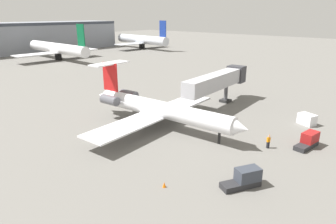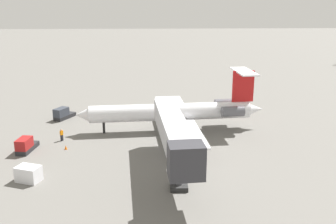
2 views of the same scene
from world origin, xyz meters
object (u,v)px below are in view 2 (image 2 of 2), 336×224
Objects in this scene: regional_jet at (177,111)px; traffic_cone_near at (66,147)px; ground_crew_marshaller at (62,135)px; cargo_container_uld at (28,174)px; baggage_tug_trailing at (26,145)px; jet_bridge at (175,135)px; baggage_tug_lead at (63,114)px; traffic_cone_mid at (103,108)px.

regional_jet is 16.65m from traffic_cone_near.
cargo_container_uld is at bearing -3.65° from ground_crew_marshaller.
baggage_tug_trailing is at bearing -43.86° from ground_crew_marshaller.
jet_bridge is 27.71m from baggage_tug_lead.
traffic_cone_near is at bearing -7.65° from traffic_cone_mid.
baggage_tug_lead is (-10.04, -2.05, -0.02)m from ground_crew_marshaller.
ground_crew_marshaller is at bearing 11.56° from baggage_tug_lead.
baggage_tug_lead is at bearing -166.15° from traffic_cone_near.
baggage_tug_lead is 22.23m from cargo_container_uld.
cargo_container_uld is (22.19, 1.28, -0.00)m from baggage_tug_lead.
traffic_cone_near is at bearing 167.45° from cargo_container_uld.
traffic_cone_mid is at bearing 159.03° from baggage_tug_trailing.
jet_bridge is at bearing 22.40° from traffic_cone_mid.
regional_jet is 21.26m from baggage_tug_trailing.
baggage_tug_trailing is 4.94m from traffic_cone_near.
baggage_tug_lead is at bearing -176.70° from cargo_container_uld.
ground_crew_marshaller is at bearing -127.85° from jet_bridge.
cargo_container_uld is at bearing 3.30° from baggage_tug_lead.
regional_jet reaches higher than baggage_tug_trailing.
ground_crew_marshaller is at bearing 176.35° from cargo_container_uld.
baggage_tug_lead is 13.66m from traffic_cone_near.
jet_bridge is at bearing 52.15° from ground_crew_marshaller.
cargo_container_uld reaches higher than traffic_cone_mid.
baggage_tug_lead is at bearing -168.44° from ground_crew_marshaller.
jet_bridge is 11.19× the size of ground_crew_marshaller.
baggage_tug_trailing is at bearing -112.68° from jet_bridge.
jet_bridge is at bearing 67.32° from baggage_tug_trailing.
traffic_cone_mid is at bearing -133.33° from regional_jet.
traffic_cone_near is at bearing -121.41° from jet_bridge.
baggage_tug_trailing is at bearing -20.97° from traffic_cone_mid.
cargo_container_uld is (12.15, -0.77, -0.02)m from ground_crew_marshaller.
traffic_cone_near is (13.26, 3.27, -0.56)m from baggage_tug_lead.
baggage_tug_lead and baggage_tug_trailing have the same top height.
traffic_cone_near is (7.04, -14.86, -2.63)m from regional_jet.
baggage_tug_trailing is 7.56× the size of traffic_cone_mid.
regional_jet is 9.57× the size of cargo_container_uld.
traffic_cone_mid is at bearing 172.35° from traffic_cone_near.
traffic_cone_mid is (-5.43, 5.78, -0.56)m from baggage_tug_lead.
traffic_cone_mid is (-19.28, 7.39, -0.56)m from baggage_tug_trailing.
traffic_cone_mid is at bearing 170.74° from cargo_container_uld.
cargo_container_uld reaches higher than traffic_cone_near.
jet_bridge is 16.13m from cargo_container_uld.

